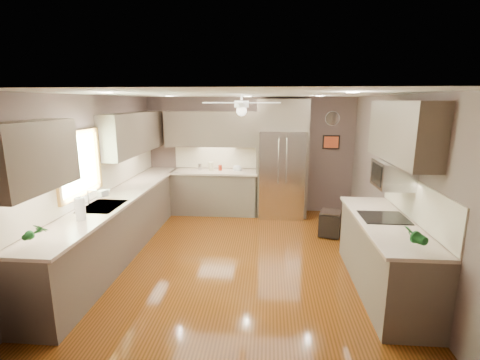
# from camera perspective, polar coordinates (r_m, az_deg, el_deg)

# --- Properties ---
(floor) EXTENTS (5.00, 5.00, 0.00)m
(floor) POSITION_cam_1_polar(r_m,az_deg,el_deg) (5.62, -0.01, -12.47)
(floor) COLOR #442309
(floor) RESTS_ON ground
(ceiling) EXTENTS (5.00, 5.00, 0.00)m
(ceiling) POSITION_cam_1_polar(r_m,az_deg,el_deg) (5.09, -0.02, 13.91)
(ceiling) COLOR white
(ceiling) RESTS_ON ground
(wall_back) EXTENTS (4.50, 0.00, 4.50)m
(wall_back) POSITION_cam_1_polar(r_m,az_deg,el_deg) (7.67, 1.55, 4.14)
(wall_back) COLOR brown
(wall_back) RESTS_ON ground
(wall_front) EXTENTS (4.50, 0.00, 4.50)m
(wall_front) POSITION_cam_1_polar(r_m,az_deg,el_deg) (2.85, -4.29, -11.04)
(wall_front) COLOR brown
(wall_front) RESTS_ON ground
(wall_left) EXTENTS (0.00, 5.00, 5.00)m
(wall_left) POSITION_cam_1_polar(r_m,az_deg,el_deg) (5.85, -22.57, 0.45)
(wall_left) COLOR brown
(wall_left) RESTS_ON ground
(wall_right) EXTENTS (0.00, 5.00, 5.00)m
(wall_right) POSITION_cam_1_polar(r_m,az_deg,el_deg) (5.51, 24.00, -0.38)
(wall_right) COLOR brown
(wall_right) RESTS_ON ground
(canister_b) EXTENTS (0.11, 0.11, 0.14)m
(canister_b) POSITION_cam_1_polar(r_m,az_deg,el_deg) (7.60, -6.59, 2.15)
(canister_b) COLOR silver
(canister_b) RESTS_ON back_run
(canister_c) EXTENTS (0.15, 0.15, 0.19)m
(canister_c) POSITION_cam_1_polar(r_m,az_deg,el_deg) (7.54, -4.77, 2.25)
(canister_c) COLOR #C5BE93
(canister_c) RESTS_ON back_run
(canister_d) EXTENTS (0.10, 0.10, 0.12)m
(canister_d) POSITION_cam_1_polar(r_m,az_deg,el_deg) (7.52, -3.27, 2.03)
(canister_d) COLOR maroon
(canister_d) RESTS_ON back_run
(soap_bottle) EXTENTS (0.12, 0.12, 0.21)m
(soap_bottle) POSITION_cam_1_polar(r_m,az_deg,el_deg) (5.66, -21.48, -1.97)
(soap_bottle) COLOR white
(soap_bottle) RESTS_ON left_run
(potted_plant_left) EXTENTS (0.17, 0.12, 0.31)m
(potted_plant_left) POSITION_cam_1_polar(r_m,az_deg,el_deg) (4.15, -30.57, -7.38)
(potted_plant_left) COLOR #17531E
(potted_plant_left) RESTS_ON left_run
(potted_plant_right) EXTENTS (0.20, 0.19, 0.30)m
(potted_plant_right) POSITION_cam_1_polar(r_m,az_deg,el_deg) (3.92, 26.83, -8.17)
(potted_plant_right) COLOR #17531E
(potted_plant_right) RESTS_ON right_run
(bowl) EXTENTS (0.23, 0.23, 0.05)m
(bowl) POSITION_cam_1_polar(r_m,az_deg,el_deg) (7.47, -0.45, 1.69)
(bowl) COLOR #C5BE93
(bowl) RESTS_ON back_run
(left_run) EXTENTS (0.65, 4.70, 1.45)m
(left_run) POSITION_cam_1_polar(r_m,az_deg,el_deg) (6.05, -18.80, -6.40)
(left_run) COLOR brown
(left_run) RESTS_ON ground
(back_run) EXTENTS (1.85, 0.65, 1.45)m
(back_run) POSITION_cam_1_polar(r_m,az_deg,el_deg) (7.61, -4.08, -1.84)
(back_run) COLOR brown
(back_run) RESTS_ON ground
(uppers) EXTENTS (4.50, 4.70, 0.95)m
(uppers) POSITION_cam_1_polar(r_m,az_deg,el_deg) (5.92, -6.66, 7.57)
(uppers) COLOR brown
(uppers) RESTS_ON wall_left
(window) EXTENTS (0.05, 1.12, 0.92)m
(window) POSITION_cam_1_polar(r_m,az_deg,el_deg) (5.35, -24.97, 2.44)
(window) COLOR #BFF2B2
(window) RESTS_ON wall_left
(sink) EXTENTS (0.50, 0.70, 0.32)m
(sink) POSITION_cam_1_polar(r_m,az_deg,el_deg) (5.35, -21.63, -4.34)
(sink) COLOR silver
(sink) RESTS_ON left_run
(refrigerator) EXTENTS (1.06, 0.75, 2.45)m
(refrigerator) POSITION_cam_1_polar(r_m,az_deg,el_deg) (7.33, 6.87, 3.17)
(refrigerator) COLOR silver
(refrigerator) RESTS_ON ground
(right_run) EXTENTS (0.70, 2.20, 1.45)m
(right_run) POSITION_cam_1_polar(r_m,az_deg,el_deg) (4.92, 22.62, -11.18)
(right_run) COLOR brown
(right_run) RESTS_ON ground
(microwave) EXTENTS (0.43, 0.55, 0.34)m
(microwave) POSITION_cam_1_polar(r_m,az_deg,el_deg) (4.88, 23.82, 0.83)
(microwave) COLOR silver
(microwave) RESTS_ON wall_right
(ceiling_fan) EXTENTS (1.18, 1.18, 0.32)m
(ceiling_fan) POSITION_cam_1_polar(r_m,az_deg,el_deg) (5.39, 0.26, 12.06)
(ceiling_fan) COLOR white
(ceiling_fan) RESTS_ON ceiling
(recessed_lights) EXTENTS (2.84, 3.14, 0.01)m
(recessed_lights) POSITION_cam_1_polar(r_m,az_deg,el_deg) (5.49, -0.09, 13.76)
(recessed_lights) COLOR white
(recessed_lights) RESTS_ON ceiling
(wall_clock) EXTENTS (0.30, 0.03, 0.30)m
(wall_clock) POSITION_cam_1_polar(r_m,az_deg,el_deg) (7.68, 14.92, 9.74)
(wall_clock) COLOR white
(wall_clock) RESTS_ON wall_back
(framed_print) EXTENTS (0.36, 0.03, 0.30)m
(framed_print) POSITION_cam_1_polar(r_m,az_deg,el_deg) (7.71, 14.72, 6.03)
(framed_print) COLOR black
(framed_print) RESTS_ON wall_back
(stool) EXTENTS (0.46, 0.46, 0.45)m
(stool) POSITION_cam_1_polar(r_m,az_deg,el_deg) (6.54, 14.57, -6.94)
(stool) COLOR black
(stool) RESTS_ON ground
(paper_towel) EXTENTS (0.13, 0.13, 0.31)m
(paper_towel) POSITION_cam_1_polar(r_m,az_deg,el_deg) (4.81, -24.75, -4.34)
(paper_towel) COLOR white
(paper_towel) RESTS_ON left_run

